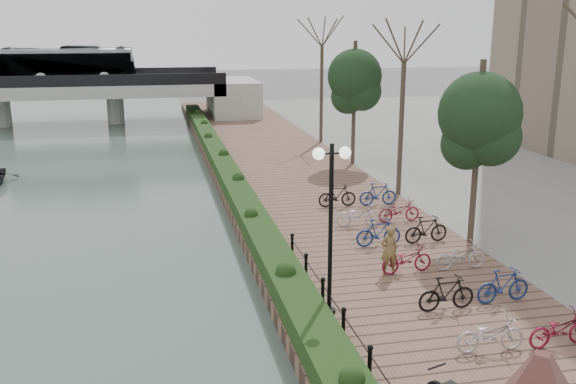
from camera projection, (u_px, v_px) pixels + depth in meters
name	position (u px, v px, depth m)	size (l,w,h in m)	color
promenade	(307.00, 196.00, 30.50)	(8.00, 75.00, 0.50)	brown
hedge	(229.00, 176.00, 32.04)	(1.10, 56.00, 0.60)	#1B3112
chain_fence	(356.00, 342.00, 15.16)	(0.10, 14.10, 0.70)	black
lamppost	(331.00, 193.00, 16.66)	(1.02, 0.32, 4.68)	black
pedestrian	(389.00, 250.00, 20.03)	(0.58, 0.38, 1.58)	brown
bicycle_parking	(420.00, 245.00, 21.42)	(2.40, 14.69, 1.00)	#B3B2B7
street_trees	(432.00, 138.00, 25.89)	(3.20, 37.12, 6.80)	#32291D
bridge	(14.00, 85.00, 52.13)	(36.00, 10.77, 6.50)	#A2A29D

